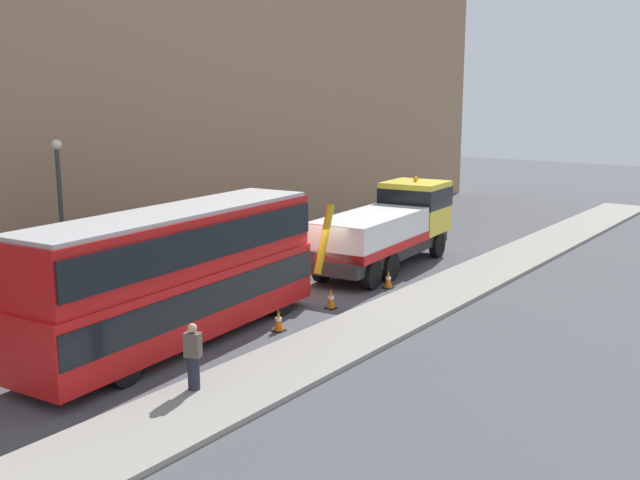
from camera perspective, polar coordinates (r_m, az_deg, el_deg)
ground_plane at (r=27.63m, az=-1.39°, el=-4.27°), size 120.00×120.00×0.00m
near_kerb at (r=25.37m, az=6.21°, el=-5.57°), size 60.00×2.80×0.15m
building_facade at (r=32.51m, az=-13.74°, el=12.13°), size 60.00×1.50×16.00m
recovery_tow_truck at (r=31.91m, az=5.36°, el=1.04°), size 10.23×3.41×3.67m
double_decker_bus at (r=22.29m, az=-10.97°, el=-2.34°), size 11.18×3.50×4.06m
pedestrian_onlooker at (r=18.73m, az=-9.76°, el=-8.92°), size 0.38×0.46×1.71m
traffic_cone_near_bus at (r=23.47m, az=-3.22°, el=-6.24°), size 0.36×0.36×0.72m
traffic_cone_midway at (r=25.85m, az=0.85°, el=-4.57°), size 0.36×0.36×0.72m
traffic_cone_near_truck at (r=28.61m, az=5.29°, el=-3.06°), size 0.36×0.36×0.72m
street_lamp at (r=27.55m, az=-19.39°, el=2.43°), size 0.36×0.36×5.83m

